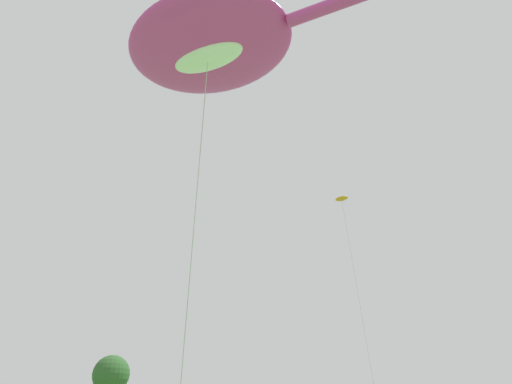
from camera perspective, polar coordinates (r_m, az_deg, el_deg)
name	(u,v)px	position (r m, az deg, el deg)	size (l,w,h in m)	color
big_show_kite	(217,44)	(16.06, -4.87, 18.05)	(7.83, 14.33, 13.58)	#CC3899
small_kite_triangle_green	(342,202)	(30.77, 10.77, -1.29)	(0.74, 1.66, 15.13)	orange
tree_oak_right	(111,375)	(74.75, -17.74, -21.01)	(5.35, 5.35, 10.61)	#513823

